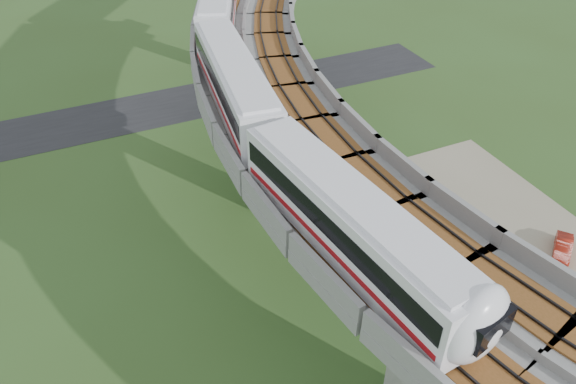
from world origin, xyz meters
name	(u,v)px	position (x,y,z in m)	size (l,w,h in m)	color
ground	(310,290)	(0.00, 0.00, 0.00)	(160.00, 160.00, 0.00)	#365221
dirt_lot	(488,250)	(14.00, -2.00, 0.02)	(18.00, 26.00, 0.04)	gray
asphalt_road	(186,102)	(0.00, 30.00, 0.01)	(60.00, 8.00, 0.03)	#232326
viaduct	(369,170)	(3.84, 0.00, 9.05)	(19.58, 73.98, 11.40)	#99968E
metro_train	(253,40)	(2.17, 14.64, 12.31)	(19.55, 59.40, 3.64)	white
fence	(427,242)	(9.75, 0.00, 0.75)	(3.87, 38.73, 1.50)	#2D382D
tree_0	(308,99)	(10.42, 21.37, 2.20)	(2.32, 2.32, 3.20)	#382314
tree_1	(323,121)	(9.87, 17.16, 2.07)	(2.79, 2.79, 3.26)	#382314
tree_2	(334,169)	(7.27, 10.05, 1.69)	(1.91, 1.91, 2.51)	#382314
tree_3	(376,222)	(6.53, 2.18, 2.18)	(2.69, 2.69, 3.33)	#382314
tree_4	(453,296)	(7.22, -5.92, 1.99)	(3.19, 3.19, 3.34)	#382314
tree_5	(497,330)	(7.77, -9.38, 2.17)	(2.26, 2.26, 3.13)	#382314
car_red	(563,247)	(18.68, -4.55, 0.59)	(1.16, 3.33, 1.10)	#9D1C0E
car_dark	(439,237)	(11.06, 0.22, 0.64)	(1.68, 4.13, 1.20)	black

